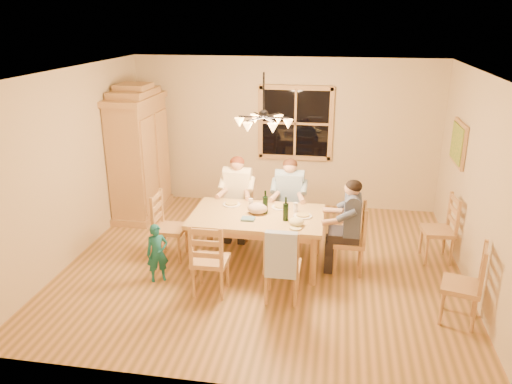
% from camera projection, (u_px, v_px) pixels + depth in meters
% --- Properties ---
extents(floor, '(5.50, 5.50, 0.00)m').
position_uv_depth(floor, '(263.00, 264.00, 7.16)').
color(floor, olive).
rests_on(floor, ground).
extents(ceiling, '(5.50, 5.00, 0.02)m').
position_uv_depth(ceiling, '(264.00, 72.00, 6.25)').
color(ceiling, white).
rests_on(ceiling, wall_back).
extents(wall_back, '(5.50, 0.02, 2.70)m').
position_uv_depth(wall_back, '(284.00, 133.00, 9.03)').
color(wall_back, beige).
rests_on(wall_back, floor).
extents(wall_left, '(0.02, 5.00, 2.70)m').
position_uv_depth(wall_left, '(74.00, 165.00, 7.13)').
color(wall_left, beige).
rests_on(wall_left, floor).
extents(wall_right, '(0.02, 5.00, 2.70)m').
position_uv_depth(wall_right, '(479.00, 186.00, 6.28)').
color(wall_right, beige).
rests_on(wall_right, floor).
extents(window, '(1.30, 0.06, 1.30)m').
position_uv_depth(window, '(295.00, 123.00, 8.90)').
color(window, black).
rests_on(window, wall_back).
extents(painting, '(0.06, 0.78, 0.64)m').
position_uv_depth(painting, '(458.00, 143.00, 7.31)').
color(painting, '#A67948').
rests_on(painting, wall_right).
extents(chandelier, '(0.77, 0.68, 0.71)m').
position_uv_depth(chandelier, '(264.00, 121.00, 6.46)').
color(chandelier, black).
rests_on(chandelier, ceiling).
extents(armoire, '(0.66, 1.40, 2.30)m').
position_uv_depth(armoire, '(140.00, 156.00, 8.67)').
color(armoire, '#A67948').
rests_on(armoire, floor).
extents(dining_table, '(1.83, 1.12, 0.76)m').
position_uv_depth(dining_table, '(257.00, 221.00, 6.96)').
color(dining_table, tan).
rests_on(dining_table, floor).
extents(chair_far_left, '(0.44, 0.42, 0.99)m').
position_uv_depth(chair_far_left, '(238.00, 219.00, 7.95)').
color(chair_far_left, tan).
rests_on(chair_far_left, floor).
extents(chair_far_right, '(0.44, 0.42, 0.99)m').
position_uv_depth(chair_far_right, '(289.00, 222.00, 7.83)').
color(chair_far_right, tan).
rests_on(chair_far_right, floor).
extents(chair_near_left, '(0.44, 0.42, 0.99)m').
position_uv_depth(chair_near_left, '(211.00, 271.00, 6.34)').
color(chair_near_left, tan).
rests_on(chair_near_left, floor).
extents(chair_near_right, '(0.44, 0.42, 0.99)m').
position_uv_depth(chair_near_right, '(282.00, 277.00, 6.20)').
color(chair_near_right, tan).
rests_on(chair_near_right, floor).
extents(chair_end_left, '(0.42, 0.44, 0.99)m').
position_uv_depth(chair_end_left, '(171.00, 238.00, 7.28)').
color(chair_end_left, tan).
rests_on(chair_end_left, floor).
extents(chair_end_right, '(0.42, 0.44, 0.99)m').
position_uv_depth(chair_end_right, '(348.00, 251.00, 6.88)').
color(chair_end_right, tan).
rests_on(chair_end_right, floor).
extents(adult_woman, '(0.40, 0.42, 0.87)m').
position_uv_depth(adult_woman, '(237.00, 187.00, 7.77)').
color(adult_woman, '#F6E9BE').
rests_on(adult_woman, floor).
extents(adult_plaid_man, '(0.40, 0.42, 0.87)m').
position_uv_depth(adult_plaid_man, '(289.00, 190.00, 7.65)').
color(adult_plaid_man, '#356894').
rests_on(adult_plaid_man, floor).
extents(adult_slate_man, '(0.42, 0.40, 0.87)m').
position_uv_depth(adult_slate_man, '(351.00, 215.00, 6.70)').
color(adult_slate_man, '#465170').
rests_on(adult_slate_man, floor).
extents(towel, '(0.38, 0.10, 0.58)m').
position_uv_depth(towel, '(281.00, 255.00, 5.89)').
color(towel, '#A9BEE5').
rests_on(towel, chair_near_right).
extents(wine_bottle_a, '(0.08, 0.08, 0.33)m').
position_uv_depth(wine_bottle_a, '(265.00, 202.00, 6.93)').
color(wine_bottle_a, black).
rests_on(wine_bottle_a, dining_table).
extents(wine_bottle_b, '(0.08, 0.08, 0.33)m').
position_uv_depth(wine_bottle_b, '(286.00, 209.00, 6.68)').
color(wine_bottle_b, black).
rests_on(wine_bottle_b, dining_table).
extents(plate_woman, '(0.26, 0.26, 0.02)m').
position_uv_depth(plate_woman, '(232.00, 204.00, 7.27)').
color(plate_woman, white).
rests_on(plate_woman, dining_table).
extents(plate_plaid, '(0.26, 0.26, 0.02)m').
position_uv_depth(plate_plaid, '(280.00, 207.00, 7.16)').
color(plate_plaid, white).
rests_on(plate_plaid, dining_table).
extents(plate_slate, '(0.26, 0.26, 0.02)m').
position_uv_depth(plate_slate, '(303.00, 216.00, 6.85)').
color(plate_slate, white).
rests_on(plate_slate, dining_table).
extents(wine_glass_a, '(0.06, 0.06, 0.14)m').
position_uv_depth(wine_glass_a, '(251.00, 203.00, 7.14)').
color(wine_glass_a, silver).
rests_on(wine_glass_a, dining_table).
extents(wine_glass_b, '(0.06, 0.06, 0.14)m').
position_uv_depth(wine_glass_b, '(296.00, 207.00, 6.99)').
color(wine_glass_b, silver).
rests_on(wine_glass_b, dining_table).
extents(cap, '(0.20, 0.20, 0.11)m').
position_uv_depth(cap, '(296.00, 222.00, 6.54)').
color(cap, '#D0C78A').
rests_on(cap, dining_table).
extents(napkin, '(0.18, 0.14, 0.03)m').
position_uv_depth(napkin, '(248.00, 219.00, 6.74)').
color(napkin, slate).
rests_on(napkin, dining_table).
extents(cloth_bundle, '(0.28, 0.22, 0.15)m').
position_uv_depth(cloth_bundle, '(258.00, 208.00, 6.94)').
color(cloth_bundle, tan).
rests_on(cloth_bundle, dining_table).
extents(child, '(0.35, 0.31, 0.80)m').
position_uv_depth(child, '(157.00, 253.00, 6.60)').
color(child, '#18676E').
rests_on(child, floor).
extents(chair_spare_front, '(0.52, 0.53, 0.99)m').
position_uv_depth(chair_spare_front, '(459.00, 297.00, 5.75)').
color(chair_spare_front, tan).
rests_on(chair_spare_front, floor).
extents(chair_spare_back, '(0.46, 0.48, 0.99)m').
position_uv_depth(chair_spare_back, '(436.00, 240.00, 7.20)').
color(chair_spare_back, tan).
rests_on(chair_spare_back, floor).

